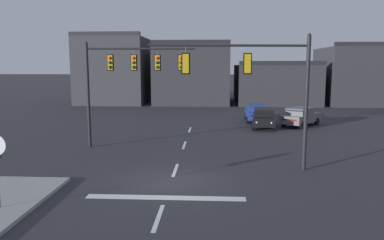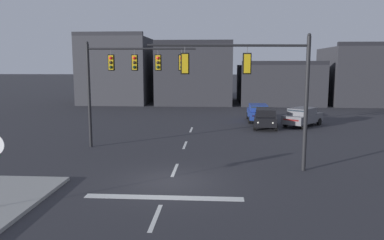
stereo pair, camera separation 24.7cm
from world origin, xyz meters
TOP-DOWN VIEW (x-y plane):
  - ground_plane at (0.00, 0.00)m, footprint 400.00×400.00m
  - stop_bar_paint at (0.00, -2.00)m, footprint 6.40×0.50m
  - lane_centreline at (0.00, 2.00)m, footprint 0.16×26.40m
  - signal_mast_near_side at (4.20, 2.14)m, footprint 7.81×1.00m
  - signal_mast_far_side at (-3.68, 7.19)m, footprint 6.90×0.56m
  - car_lot_nearside at (5.96, 19.17)m, footprint 1.98×4.48m
  - car_lot_middle at (6.21, 15.46)m, footprint 2.35×4.61m
  - car_lot_farside at (9.50, 16.43)m, footprint 4.12×4.58m
  - building_row at (5.95, 36.45)m, footprint 45.15×12.52m

SIDE VIEW (x-z plane):
  - ground_plane at x=0.00m, z-range 0.00..0.00m
  - lane_centreline at x=0.00m, z-range 0.00..0.01m
  - stop_bar_paint at x=0.00m, z-range 0.00..0.01m
  - car_lot_nearside at x=5.96m, z-range 0.05..1.66m
  - car_lot_middle at x=6.21m, z-range 0.05..1.66m
  - car_lot_farside at x=9.50m, z-range 0.05..1.66m
  - building_row at x=5.95m, z-range -0.98..8.46m
  - signal_mast_near_side at x=4.20m, z-range 1.21..7.98m
  - signal_mast_far_side at x=-3.68m, z-range 1.45..8.17m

